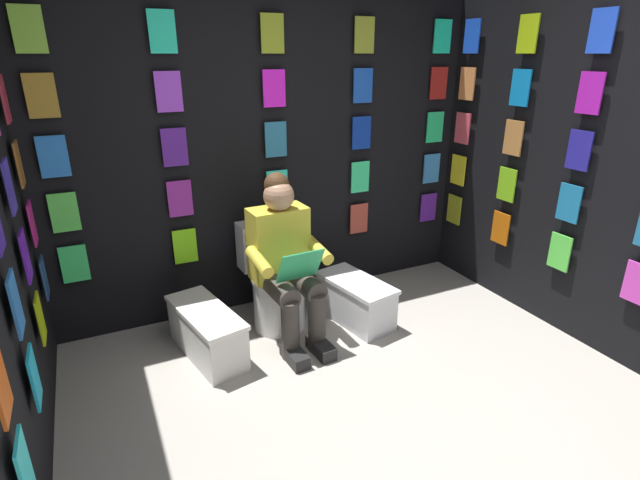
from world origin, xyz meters
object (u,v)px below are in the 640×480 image
Objects in this scene: comic_longbox_near at (355,300)px; person_reading at (286,260)px; toilet at (274,283)px; comic_longbox_far at (207,332)px.

person_reading is at bearing -13.14° from comic_longbox_near.
person_reading is at bearing 89.61° from toilet.
toilet is 0.63m from comic_longbox_near.
person_reading is 0.72m from comic_longbox_far.
comic_longbox_far is at bearing 17.70° from toilet.
comic_longbox_far reaches higher than comic_longbox_near.
toilet reaches higher than comic_longbox_far.
toilet is at bearing -170.75° from comic_longbox_far.
comic_longbox_far is at bearing -12.45° from comic_longbox_near.
person_reading reaches higher than comic_longbox_far.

